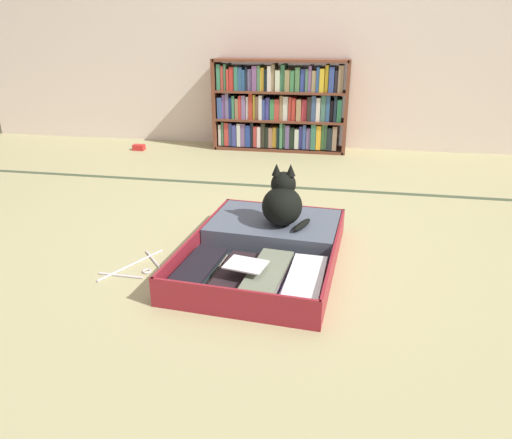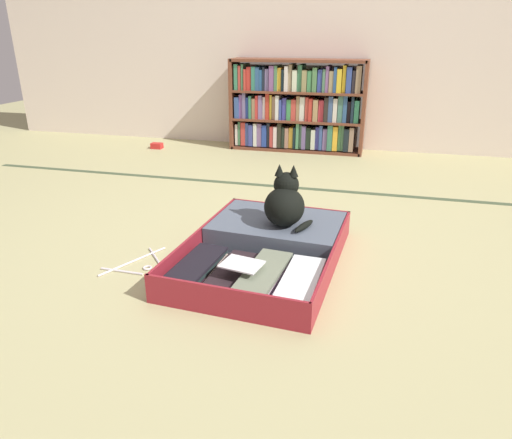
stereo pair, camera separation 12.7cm
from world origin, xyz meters
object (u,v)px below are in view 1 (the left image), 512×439
(bookshelf, at_px, (280,107))
(open_suitcase, at_px, (268,246))
(clothes_hanger, at_px, (137,267))
(black_cat, at_px, (283,202))
(small_red_pouch, at_px, (139,147))

(bookshelf, height_order, open_suitcase, bookshelf)
(open_suitcase, distance_m, clothes_hanger, 0.61)
(bookshelf, xyz_separation_m, clothes_hanger, (-0.30, -2.43, -0.38))
(open_suitcase, distance_m, black_cat, 0.22)
(bookshelf, relative_size, clothes_hanger, 3.47)
(bookshelf, xyz_separation_m, small_red_pouch, (-1.25, -0.28, -0.36))
(open_suitcase, relative_size, small_red_pouch, 9.84)
(clothes_hanger, bearing_deg, bookshelf, 82.86)
(black_cat, relative_size, clothes_hanger, 0.85)
(open_suitcase, height_order, black_cat, black_cat)
(small_red_pouch, bearing_deg, open_suitcase, -52.03)
(open_suitcase, height_order, clothes_hanger, open_suitcase)
(black_cat, bearing_deg, small_red_pouch, 130.75)
(open_suitcase, xyz_separation_m, black_cat, (0.05, 0.12, 0.18))
(bookshelf, distance_m, open_suitcase, 2.24)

